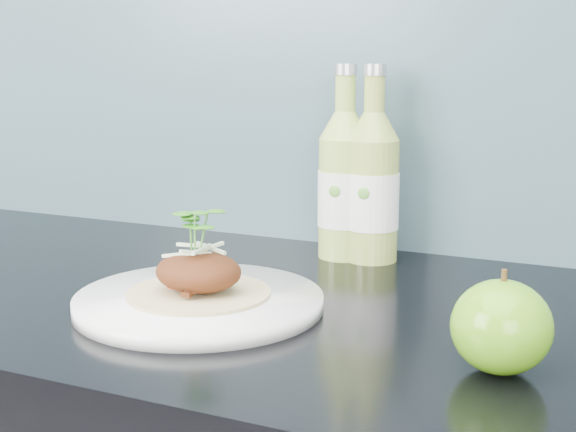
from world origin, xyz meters
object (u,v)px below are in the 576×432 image
Objects in this scene: dinner_plate at (199,302)px; cider_bottle_left at (344,185)px; green_apple at (501,327)px; cider_bottle_right at (373,187)px.

cider_bottle_left is (0.06, 0.29, 0.09)m from dinner_plate.
cider_bottle_right is at bearing 125.27° from green_apple.
cider_bottle_left is (-0.27, 0.33, 0.06)m from green_apple.
cider_bottle_left is 1.00× the size of cider_bottle_right.
green_apple is at bearing -67.52° from cider_bottle_right.
dinner_plate is 0.31m from cider_bottle_left.
dinner_plate is 1.21× the size of cider_bottle_right.
cider_bottle_left is at bearing 129.71° from green_apple.
green_apple reaches higher than dinner_plate.
cider_bottle_right is at bearing -20.60° from cider_bottle_left.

